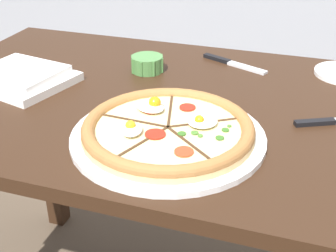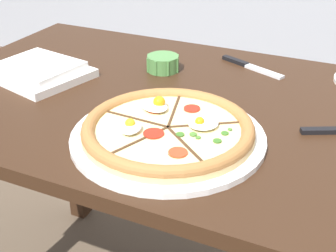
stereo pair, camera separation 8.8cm
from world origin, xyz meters
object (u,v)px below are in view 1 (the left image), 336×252
at_px(pizza, 168,131).
at_px(ramekin_bowl, 147,63).
at_px(napkin_folded, 21,77).
at_px(dining_table, 214,148).
at_px(knife_main, 233,63).

height_order(pizza, ramekin_bowl, pizza).
relative_size(ramekin_bowl, napkin_folded, 0.33).
distance_m(dining_table, napkin_folded, 0.49).
distance_m(pizza, knife_main, 0.43).
bearing_deg(pizza, dining_table, 72.16).
bearing_deg(napkin_folded, dining_table, 2.87).
relative_size(dining_table, pizza, 3.86).
distance_m(ramekin_bowl, napkin_folded, 0.31).
distance_m(dining_table, ramekin_bowl, 0.29).
xyz_separation_m(pizza, ramekin_bowl, (-0.16, 0.31, 0.00)).
bearing_deg(dining_table, napkin_folded, -177.13).
bearing_deg(napkin_folded, pizza, -19.11).
height_order(dining_table, pizza, pizza).
bearing_deg(dining_table, knife_main, 92.99).
bearing_deg(knife_main, dining_table, -63.75).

